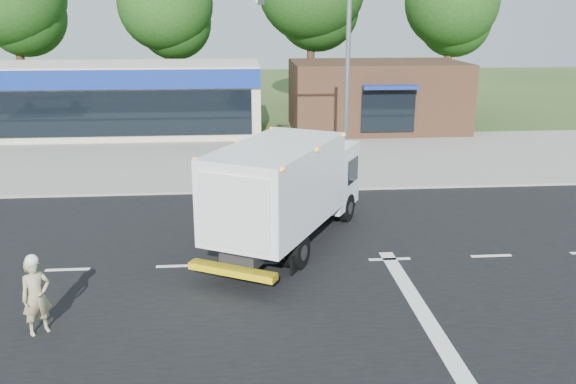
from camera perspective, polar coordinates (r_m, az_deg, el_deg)
The scene contains 11 objects.
ground at distance 17.31m, azimuth -0.27°, elevation -6.67°, with size 120.00×120.00×0.00m, color #385123.
road_asphalt at distance 17.30m, azimuth -0.27°, elevation -6.65°, with size 60.00×14.00×0.02m, color black.
sidewalk at distance 25.02m, azimuth -1.72°, elevation 0.86°, with size 60.00×2.40×0.12m, color gray.
parking_apron at distance 30.65m, azimuth -2.30°, elevation 3.69°, with size 60.00×9.00×0.02m, color gray.
lane_markings at distance 16.23m, azimuth 4.91°, elevation -8.30°, with size 55.20×7.00×0.01m.
ems_box_truck at distance 18.03m, azimuth -0.03°, elevation 0.66°, with size 5.49×7.58×3.27m.
emergency_worker at distance 14.48m, azimuth -22.51°, elevation -8.90°, with size 0.76×0.72×1.86m.
retail_strip_mall at distance 36.94m, azimuth -16.99°, elevation 8.35°, with size 18.00×6.20×4.00m.
brown_storefront at distance 37.09m, azimuth 8.26°, elevation 8.90°, with size 10.00×6.70×4.00m.
traffic_signal_pole at distance 23.81m, azimuth 4.04°, elevation 11.93°, with size 3.51×0.25×8.00m.
background_trees at distance 44.03m, azimuth -4.40°, elevation 17.22°, with size 36.77×7.39×12.10m.
Camera 1 is at (-1.22, -15.86, 6.82)m, focal length 38.00 mm.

